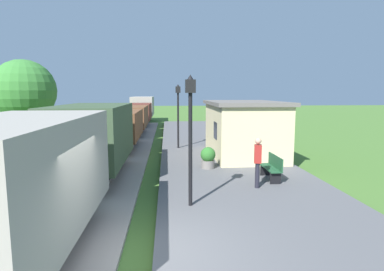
{
  "coord_description": "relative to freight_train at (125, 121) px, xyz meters",
  "views": [
    {
      "loc": [
        0.5,
        -6.11,
        3.45
      ],
      "look_at": [
        1.5,
        6.55,
        1.75
      ],
      "focal_mm": 29.89,
      "sensor_mm": 36.0,
      "label": 1
    }
  ],
  "objects": [
    {
      "name": "bench_down_platform",
      "position": [
        6.77,
        -0.83,
        -0.83
      ],
      "size": [
        0.42,
        1.5,
        0.91
      ],
      "color": "#1E4C2D",
      "rests_on": "platform_slab"
    },
    {
      "name": "lamp_post_near",
      "position": [
        3.55,
        -13.41,
        1.25
      ],
      "size": [
        0.28,
        0.28,
        3.7
      ],
      "color": "black",
      "rests_on": "platform_slab"
    },
    {
      "name": "station_hut",
      "position": [
        6.8,
        -6.17,
        0.1
      ],
      "size": [
        3.5,
        5.8,
        2.78
      ],
      "color": "beige",
      "rests_on": "platform_slab"
    },
    {
      "name": "person_waiting",
      "position": [
        5.95,
        -11.81,
        -0.37
      ],
      "size": [
        0.33,
        0.43,
        1.71
      ],
      "rotation": [
        0.0,
        0.0,
        2.89
      ],
      "color": "black",
      "rests_on": "platform_slab"
    },
    {
      "name": "platform_slab",
      "position": [
        5.6,
        -16.1,
        -1.43
      ],
      "size": [
        6.0,
        60.0,
        0.25
      ],
      "primitive_type": "cube",
      "color": "#565659",
      "rests_on": "ground"
    },
    {
      "name": "freight_train",
      "position": [
        0.0,
        0.0,
        0.0
      ],
      "size": [
        2.5,
        39.2,
        2.72
      ],
      "color": "gray",
      "rests_on": "rail_near"
    },
    {
      "name": "ground_plane",
      "position": [
        2.4,
        -16.1,
        -1.55
      ],
      "size": [
        160.0,
        160.0,
        0.0
      ],
      "primitive_type": "plane",
      "color": "#47702D"
    },
    {
      "name": "rail_near",
      "position": [
        0.72,
        -16.1,
        -1.36
      ],
      "size": [
        0.07,
        60.0,
        0.14
      ],
      "primitive_type": "cube",
      "color": "slate",
      "rests_on": "track_ballast"
    },
    {
      "name": "potted_planter",
      "position": [
        4.63,
        -8.93,
        -0.83
      ],
      "size": [
        0.64,
        0.64,
        0.92
      ],
      "color": "slate",
      "rests_on": "platform_slab"
    },
    {
      "name": "tree_trackside_far",
      "position": [
        -5.17,
        -3.21,
        2.02
      ],
      "size": [
        3.49,
        3.49,
        5.33
      ],
      "color": "#4C3823",
      "rests_on": "ground"
    },
    {
      "name": "track_ballast",
      "position": [
        -0.0,
        -16.1,
        -1.49
      ],
      "size": [
        3.8,
        60.0,
        0.12
      ],
      "primitive_type": "cube",
      "color": "#9E9389",
      "rests_on": "ground"
    },
    {
      "name": "lamp_post_far",
      "position": [
        3.55,
        -3.73,
        1.25
      ],
      "size": [
        0.28,
        0.28,
        3.7
      ],
      "color": "black",
      "rests_on": "platform_slab"
    },
    {
      "name": "bench_near_hut",
      "position": [
        6.77,
        -10.9,
        -0.83
      ],
      "size": [
        0.42,
        1.5,
        0.91
      ],
      "color": "#1E4C2D",
      "rests_on": "platform_slab"
    }
  ]
}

